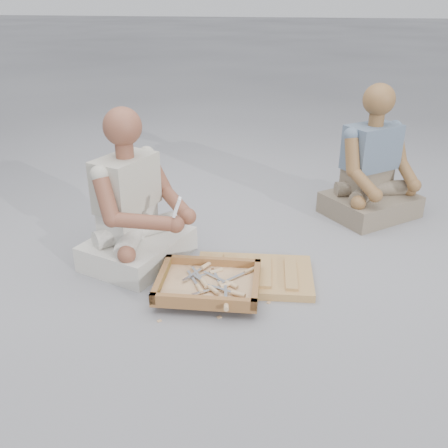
% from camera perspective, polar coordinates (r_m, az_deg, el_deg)
% --- Properties ---
extents(ground, '(60.00, 60.00, 0.00)m').
position_cam_1_polar(ground, '(2.55, -0.56, -7.13)').
color(ground, gray).
rests_on(ground, ground).
extents(carved_panel, '(0.64, 0.46, 0.04)m').
position_cam_1_polar(carved_panel, '(2.61, 3.38, -5.87)').
color(carved_panel, '#A56D40').
rests_on(carved_panel, ground).
extents(tool_tray, '(0.52, 0.43, 0.06)m').
position_cam_1_polar(tool_tray, '(2.45, -1.80, -6.83)').
color(tool_tray, brown).
rests_on(tool_tray, carved_panel).
extents(chisel_0, '(0.06, 0.22, 0.02)m').
position_cam_1_polar(chisel_0, '(2.29, 0.23, -8.94)').
color(chisel_0, silver).
rests_on(chisel_0, tool_tray).
extents(chisel_1, '(0.16, 0.18, 0.02)m').
position_cam_1_polar(chisel_1, '(2.53, 2.61, -5.49)').
color(chisel_1, silver).
rests_on(chisel_1, tool_tray).
extents(chisel_2, '(0.11, 0.21, 0.02)m').
position_cam_1_polar(chisel_2, '(2.56, -2.38, -4.96)').
color(chisel_2, silver).
rests_on(chisel_2, tool_tray).
extents(chisel_3, '(0.11, 0.21, 0.02)m').
position_cam_1_polar(chisel_3, '(2.43, -0.40, -6.92)').
color(chisel_3, silver).
rests_on(chisel_3, tool_tray).
extents(chisel_4, '(0.18, 0.15, 0.02)m').
position_cam_1_polar(chisel_4, '(2.54, -1.36, -5.55)').
color(chisel_4, silver).
rests_on(chisel_4, tool_tray).
extents(chisel_5, '(0.13, 0.20, 0.02)m').
position_cam_1_polar(chisel_5, '(2.44, -2.45, -6.57)').
color(chisel_5, silver).
rests_on(chisel_5, tool_tray).
extents(chisel_6, '(0.18, 0.15, 0.02)m').
position_cam_1_polar(chisel_6, '(2.41, -0.16, -7.09)').
color(chisel_6, silver).
rests_on(chisel_6, tool_tray).
extents(chisel_7, '(0.13, 0.20, 0.02)m').
position_cam_1_polar(chisel_7, '(2.42, -2.98, -7.18)').
color(chisel_7, silver).
rests_on(chisel_7, tool_tray).
extents(chisel_8, '(0.21, 0.09, 0.02)m').
position_cam_1_polar(chisel_8, '(2.35, 1.16, -7.88)').
color(chisel_8, silver).
rests_on(chisel_8, tool_tray).
extents(chisel_9, '(0.20, 0.13, 0.02)m').
position_cam_1_polar(chisel_9, '(2.44, 0.48, -6.76)').
color(chisel_9, silver).
rests_on(chisel_9, tool_tray).
extents(chisel_10, '(0.17, 0.17, 0.02)m').
position_cam_1_polar(chisel_10, '(2.39, -1.51, -7.31)').
color(chisel_10, silver).
rests_on(chisel_10, tool_tray).
extents(wood_chip_0, '(0.02, 0.02, 0.00)m').
position_cam_1_polar(wood_chip_0, '(2.70, -0.06, -5.10)').
color(wood_chip_0, tan).
rests_on(wood_chip_0, ground).
extents(wood_chip_1, '(0.02, 0.02, 0.00)m').
position_cam_1_polar(wood_chip_1, '(2.63, -3.97, -6.11)').
color(wood_chip_1, tan).
rests_on(wood_chip_1, ground).
extents(wood_chip_2, '(0.02, 0.02, 0.00)m').
position_cam_1_polar(wood_chip_2, '(2.77, -4.03, -4.33)').
color(wood_chip_2, tan).
rests_on(wood_chip_2, ground).
extents(wood_chip_3, '(0.02, 0.02, 0.00)m').
position_cam_1_polar(wood_chip_3, '(2.75, -3.45, -4.54)').
color(wood_chip_3, tan).
rests_on(wood_chip_3, ground).
extents(wood_chip_4, '(0.02, 0.02, 0.00)m').
position_cam_1_polar(wood_chip_4, '(2.32, -0.54, -10.62)').
color(wood_chip_4, tan).
rests_on(wood_chip_4, ground).
extents(wood_chip_5, '(0.02, 0.02, 0.00)m').
position_cam_1_polar(wood_chip_5, '(2.81, -2.76, -3.80)').
color(wood_chip_5, tan).
rests_on(wood_chip_5, ground).
extents(wood_chip_6, '(0.02, 0.02, 0.00)m').
position_cam_1_polar(wood_chip_6, '(2.43, 5.14, -8.93)').
color(wood_chip_6, tan).
rests_on(wood_chip_6, ground).
extents(wood_chip_7, '(0.02, 0.02, 0.00)m').
position_cam_1_polar(wood_chip_7, '(2.32, -7.41, -10.92)').
color(wood_chip_7, tan).
rests_on(wood_chip_7, ground).
extents(craftsman, '(0.64, 0.65, 0.85)m').
position_cam_1_polar(craftsman, '(2.70, -10.17, 1.33)').
color(craftsman, silver).
rests_on(craftsman, ground).
extents(companion, '(0.70, 0.69, 0.86)m').
position_cam_1_polar(companion, '(3.39, 16.60, 5.55)').
color(companion, '#7A6958').
rests_on(companion, ground).
extents(mobile_phone, '(0.06, 0.05, 0.10)m').
position_cam_1_polar(mobile_phone, '(2.44, -5.42, 1.94)').
color(mobile_phone, white).
rests_on(mobile_phone, craftsman).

